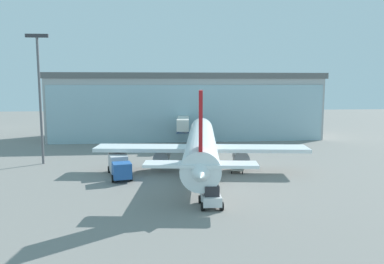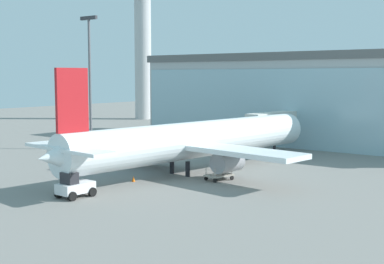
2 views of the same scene
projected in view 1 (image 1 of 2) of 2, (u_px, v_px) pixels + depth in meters
ground at (206, 177)px, 48.12m from camera, size 240.00×240.00×0.00m
terminal_building at (186, 106)px, 83.55m from camera, size 58.66×16.63×14.16m
jet_bridge at (183, 124)px, 72.72m from camera, size 3.20×12.62×5.52m
apron_light_mast at (40, 88)px, 54.74m from camera, size 3.20×0.40×19.06m
airplane at (201, 144)px, 52.05m from camera, size 29.03×38.77×11.33m
catering_truck at (119, 165)px, 48.48m from camera, size 3.78×7.61×2.65m
baggage_cart at (238, 168)px, 50.89m from camera, size 2.29×3.13×1.50m
pushback_tug at (211, 197)px, 36.39m from camera, size 2.18×3.22×2.30m
safety_cone_nose at (195, 182)px, 44.57m from camera, size 0.36×0.36×0.55m
safety_cone_wingtip at (110, 169)px, 51.60m from camera, size 0.36×0.36×0.55m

